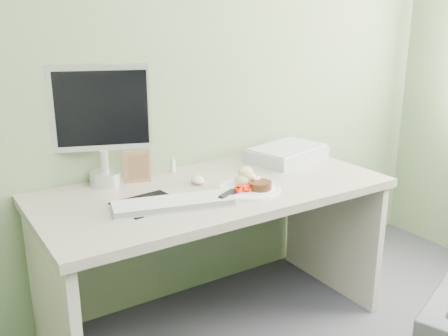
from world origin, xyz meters
TOP-DOWN VIEW (x-y plane):
  - wall_back at (0.00, 2.00)m, footprint 3.50×0.00m
  - desk at (0.00, 1.62)m, footprint 1.60×0.75m
  - plate at (0.10, 1.49)m, footprint 0.28×0.28m
  - steak at (0.13, 1.46)m, footprint 0.14×0.14m
  - potato_pile at (0.13, 1.54)m, footprint 0.16×0.13m
  - carrot_heap at (0.05, 1.47)m, footprint 0.08×0.08m
  - steak_knife at (-0.01, 1.46)m, footprint 0.26×0.15m
  - mousepad at (-0.34, 1.58)m, footprint 0.28×0.26m
  - keyboard at (-0.27, 1.50)m, footprint 0.51×0.26m
  - computer_mouse at (-0.04, 1.71)m, footprint 0.07×0.11m
  - photo_frame at (-0.27, 1.87)m, footprint 0.12×0.05m
  - eyedrop_bottle at (-0.05, 1.93)m, footprint 0.03×0.03m
  - scanner at (0.56, 1.79)m, footprint 0.46×0.36m
  - monitor at (-0.41, 1.94)m, footprint 0.44×0.19m

SIDE VIEW (x-z plane):
  - desk at x=0.00m, z-range 0.18..0.91m
  - mousepad at x=-0.34m, z-range 0.73..0.73m
  - plate at x=0.10m, z-range 0.73..0.74m
  - keyboard at x=-0.27m, z-range 0.74..0.76m
  - computer_mouse at x=-0.04m, z-range 0.73..0.76m
  - steak_knife at x=-0.01m, z-range 0.75..0.77m
  - steak at x=0.13m, z-range 0.74..0.78m
  - scanner at x=0.56m, z-range 0.73..0.79m
  - eyedrop_bottle at x=-0.05m, z-range 0.73..0.80m
  - carrot_heap at x=0.05m, z-range 0.74..0.79m
  - potato_pile at x=0.13m, z-range 0.74..0.82m
  - photo_frame at x=-0.27m, z-range 0.73..0.88m
  - monitor at x=-0.41m, z-range 0.76..1.31m
  - wall_back at x=0.00m, z-range -0.40..3.10m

